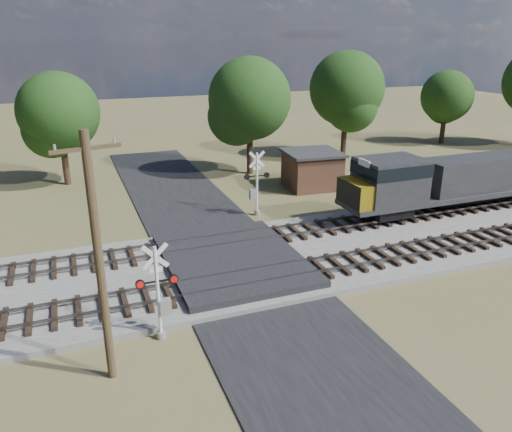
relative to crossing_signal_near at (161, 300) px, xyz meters
name	(u,v)px	position (x,y,z in m)	size (l,w,h in m)	color
ground	(236,270)	(4.84, 4.88, -1.77)	(160.00, 160.00, 0.00)	brown
ballast_bed	(388,238)	(14.84, 5.38, -1.62)	(140.00, 10.00, 0.30)	gray
road	(236,270)	(4.84, 4.88, -1.73)	(7.00, 60.00, 0.08)	black
crossing_panel	(233,261)	(4.84, 5.38, -1.45)	(7.00, 9.00, 0.62)	#262628
track_near	(305,269)	(7.97, 2.88, -1.35)	(140.00, 2.60, 0.33)	black
track_far	(268,235)	(7.97, 7.88, -1.35)	(140.00, 2.60, 0.33)	black
crossing_signal_near	(161,300)	(0.00, 0.00, 0.00)	(1.71, 0.37, 4.25)	silver
crossing_signal_far	(256,189)	(8.95, 12.59, 0.12)	(1.83, 0.40, 4.54)	silver
utility_pole	(99,257)	(-2.23, -1.78, 3.05)	(2.19, 0.62, 9.09)	#3E2F1C
equipment_shed	(312,169)	(15.69, 17.29, -0.26)	(4.74, 4.74, 2.98)	#422A1C
treeline	(211,97)	(9.59, 25.02, 4.93)	(75.98, 12.09, 11.13)	black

